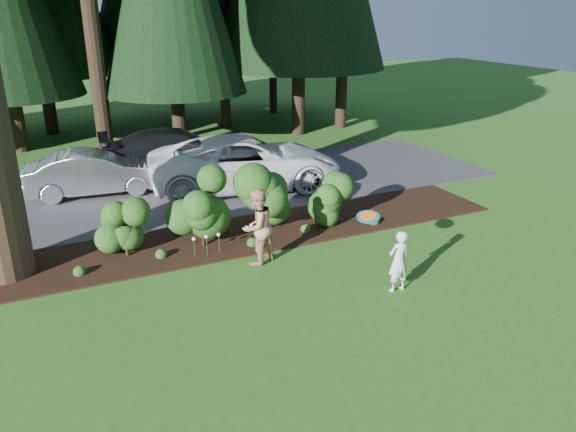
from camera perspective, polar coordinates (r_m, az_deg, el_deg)
The scene contains 11 objects.
ground at distance 11.47m, azimuth -3.08°, elevation -8.51°, with size 80.00×80.00×0.00m, color #2B631C.
mulch_bed at distance 14.22m, azimuth -8.08°, elevation -2.52°, with size 16.00×2.50×0.05m, color black.
driveway at distance 18.08m, azimuth -12.17°, elevation 2.33°, with size 22.00×6.00×0.03m, color #38383A.
shrub_row at distance 14.06m, azimuth -5.11°, elevation 0.77°, with size 6.53×1.60×1.61m.
lily_cluster at distance 13.21m, azimuth -8.30°, elevation -2.19°, with size 0.69×0.09×0.57m.
car_silver_wagon at distance 18.33m, azimuth -19.08°, elevation 4.17°, with size 1.44×4.13×1.36m, color silver.
car_white_suv at distance 17.94m, azimuth -4.34°, elevation 5.46°, with size 2.79×6.06×1.68m, color white.
car_dark_suv at distance 20.09m, azimuth -11.18°, elevation 6.54°, with size 2.11×5.18×1.50m, color black.
child at distance 11.73m, azimuth 11.17°, elevation -4.54°, with size 0.49×0.32×1.33m, color silver.
adult at distance 12.67m, azimuth -3.16°, elevation -1.10°, with size 0.86×0.67×1.78m, color #C33E1A.
frisbee at distance 11.36m, azimuth 8.15°, elevation -0.05°, with size 0.48×0.47×0.16m.
Camera 1 is at (-3.71, -9.29, 5.62)m, focal length 35.00 mm.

